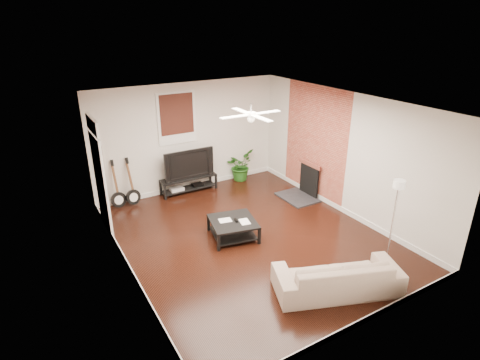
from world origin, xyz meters
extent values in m
cube|color=black|center=(0.00, 0.00, 0.00)|extent=(5.00, 6.00, 0.01)
cube|color=white|center=(0.00, 0.00, 2.80)|extent=(5.00, 6.00, 0.01)
cube|color=silver|center=(0.00, 3.00, 1.40)|extent=(5.00, 0.01, 2.80)
cube|color=silver|center=(0.00, -3.00, 1.40)|extent=(5.00, 0.01, 2.80)
cube|color=silver|center=(-2.50, 0.00, 1.40)|extent=(0.01, 6.00, 2.80)
cube|color=silver|center=(2.50, 0.00, 1.40)|extent=(0.01, 6.00, 2.80)
cube|color=#B44C3A|center=(2.49, 1.00, 1.40)|extent=(0.02, 2.20, 2.80)
cube|color=black|center=(2.20, 1.00, 0.46)|extent=(0.80, 1.10, 0.92)
cube|color=#3A140F|center=(-0.30, 2.97, 1.95)|extent=(1.00, 0.06, 1.30)
cube|color=white|center=(-2.46, 1.90, 1.25)|extent=(0.08, 1.00, 2.50)
cube|color=black|center=(-0.16, 2.78, 0.21)|extent=(1.48, 0.39, 0.41)
imported|color=black|center=(-0.16, 2.80, 0.79)|extent=(1.32, 0.17, 0.76)
cube|color=black|center=(-0.29, 0.19, 0.19)|extent=(1.08, 1.08, 0.38)
imported|color=tan|center=(0.34, -2.19, 0.30)|extent=(2.22, 1.50, 0.60)
imported|color=#215919|center=(1.42, 2.82, 0.42)|extent=(1.00, 0.99, 0.84)
camera|label=1|loc=(-3.75, -5.96, 4.23)|focal=29.08mm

